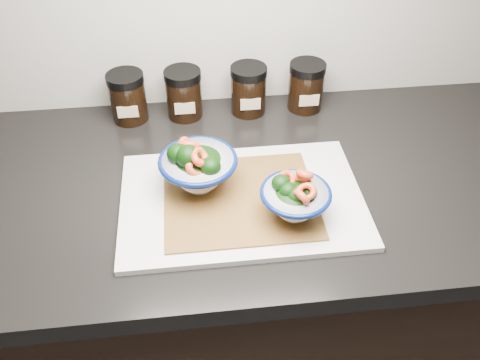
{
  "coord_description": "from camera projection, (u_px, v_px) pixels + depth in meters",
  "views": [
    {
      "loc": [
        -0.14,
        0.7,
        1.56
      ],
      "look_at": [
        -0.06,
        1.38,
        0.96
      ],
      "focal_mm": 38.0,
      "sensor_mm": 36.0,
      "label": 1
    }
  ],
  "objects": [
    {
      "name": "spice_jar_d",
      "position": [
        306.0,
        86.0,
        1.16
      ],
      "size": [
        0.08,
        0.08,
        0.11
      ],
      "color": "black",
      "rests_on": "countertop"
    },
    {
      "name": "countertop",
      "position": [
        267.0,
        185.0,
        1.02
      ],
      "size": [
        3.5,
        0.6,
        0.04
      ],
      "primitive_type": "cube",
      "color": "black",
      "rests_on": "cabinet"
    },
    {
      "name": "spice_jar_b",
      "position": [
        184.0,
        94.0,
        1.14
      ],
      "size": [
        0.08,
        0.08,
        0.11
      ],
      "color": "black",
      "rests_on": "countertop"
    },
    {
      "name": "bowl_left",
      "position": [
        197.0,
        167.0,
        0.93
      ],
      "size": [
        0.15,
        0.15,
        0.11
      ],
      "rotation": [
        0.0,
        0.0,
        -0.33
      ],
      "color": "white",
      "rests_on": "bamboo_mat"
    },
    {
      "name": "cabinet",
      "position": [
        261.0,
        313.0,
        1.32
      ],
      "size": [
        3.43,
        0.58,
        0.86
      ],
      "primitive_type": "cube",
      "color": "black",
      "rests_on": "ground"
    },
    {
      "name": "spice_jar_a",
      "position": [
        128.0,
        97.0,
        1.13
      ],
      "size": [
        0.08,
        0.08,
        0.11
      ],
      "color": "black",
      "rests_on": "countertop"
    },
    {
      "name": "cutting_board",
      "position": [
        242.0,
        200.0,
        0.95
      ],
      "size": [
        0.45,
        0.3,
        0.01
      ],
      "primitive_type": "cube",
      "color": "silver",
      "rests_on": "countertop"
    },
    {
      "name": "spice_jar_c",
      "position": [
        248.0,
        90.0,
        1.15
      ],
      "size": [
        0.08,
        0.08,
        0.11
      ],
      "color": "black",
      "rests_on": "countertop"
    },
    {
      "name": "bamboo_mat",
      "position": [
        240.0,
        199.0,
        0.94
      ],
      "size": [
        0.28,
        0.24,
        0.0
      ],
      "primitive_type": "cube",
      "color": "olive",
      "rests_on": "cutting_board"
    },
    {
      "name": "bowl_right",
      "position": [
        295.0,
        198.0,
        0.88
      ],
      "size": [
        0.13,
        0.13,
        0.1
      ],
      "rotation": [
        0.0,
        0.0,
        0.05
      ],
      "color": "white",
      "rests_on": "bamboo_mat"
    }
  ]
}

